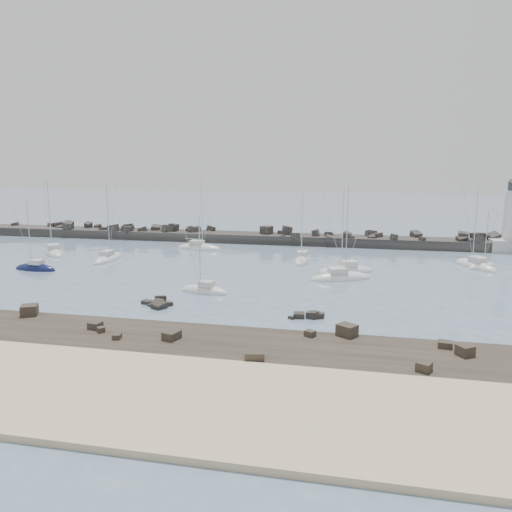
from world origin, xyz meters
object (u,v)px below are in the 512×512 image
(sailboat_4, at_px, (204,291))
(sailboat_6, at_px, (340,278))
(sailboat_1, at_px, (35,269))
(sailboat_3, at_px, (199,248))
(sailboat_5, at_px, (302,261))
(sailboat_0, at_px, (53,253))
(sailboat_10, at_px, (482,267))
(sailboat_7, at_px, (346,271))
(lighthouse, at_px, (509,235))
(sailboat_8, at_px, (475,266))
(sailboat_2, at_px, (108,259))

(sailboat_4, distance_m, sailboat_6, 20.26)
(sailboat_1, xyz_separation_m, sailboat_3, (19.31, 22.99, -0.01))
(sailboat_5, relative_size, sailboat_6, 0.87)
(sailboat_0, height_order, sailboat_3, sailboat_0)
(sailboat_1, distance_m, sailboat_10, 70.96)
(sailboat_6, height_order, sailboat_7, sailboat_6)
(lighthouse, relative_size, sailboat_6, 1.01)
(sailboat_5, xyz_separation_m, sailboat_10, (28.83, 1.34, -0.02))
(sailboat_10, bearing_deg, sailboat_5, -177.35)
(sailboat_6, bearing_deg, sailboat_7, 82.55)
(sailboat_6, height_order, sailboat_10, sailboat_6)
(sailboat_5, xyz_separation_m, sailboat_8, (27.82, 1.35, -0.01))
(sailboat_6, bearing_deg, sailboat_8, 31.77)
(sailboat_4, relative_size, sailboat_6, 0.75)
(sailboat_10, bearing_deg, sailboat_4, -148.42)
(sailboat_10, bearing_deg, sailboat_7, -158.98)
(sailboat_3, distance_m, sailboat_5, 22.37)
(sailboat_2, height_order, sailboat_8, sailboat_8)
(sailboat_4, bearing_deg, sailboat_3, 109.52)
(sailboat_2, xyz_separation_m, sailboat_4, (22.81, -17.17, 0.00))
(sailboat_1, height_order, sailboat_3, sailboat_3)
(lighthouse, distance_m, sailboat_6, 42.62)
(sailboat_1, xyz_separation_m, sailboat_10, (69.05, 16.38, -0.01))
(lighthouse, xyz_separation_m, sailboat_8, (-9.22, -17.08, -2.94))
(sailboat_0, distance_m, sailboat_6, 53.32)
(sailboat_3, bearing_deg, sailboat_10, -7.57)
(sailboat_4, distance_m, sailboat_8, 44.84)
(sailboat_6, bearing_deg, sailboat_1, -175.81)
(sailboat_3, height_order, sailboat_6, sailboat_6)
(sailboat_3, relative_size, sailboat_4, 1.31)
(sailboat_5, bearing_deg, sailboat_0, -177.13)
(sailboat_6, relative_size, sailboat_7, 1.05)
(sailboat_1, bearing_deg, sailboat_7, 9.75)
(sailboat_0, height_order, sailboat_1, sailboat_0)
(lighthouse, xyz_separation_m, sailboat_5, (-37.04, -18.43, -2.94))
(sailboat_8, distance_m, sailboat_10, 1.01)
(sailboat_3, xyz_separation_m, sailboat_7, (28.46, -14.79, 0.02))
(lighthouse, height_order, sailboat_0, lighthouse)
(sailboat_3, xyz_separation_m, sailboat_4, (10.82, -30.54, 0.01))
(sailboat_1, bearing_deg, sailboat_3, 49.98)
(sailboat_7, bearing_deg, sailboat_1, -170.25)
(sailboat_1, distance_m, sailboat_7, 48.46)
(sailboat_8, bearing_deg, sailboat_6, -148.23)
(sailboat_8, xyz_separation_m, sailboat_10, (1.01, -0.01, -0.01))
(sailboat_0, height_order, sailboat_7, sailboat_0)
(sailboat_2, relative_size, sailboat_10, 1.45)
(sailboat_0, xyz_separation_m, sailboat_10, (74.40, 3.62, -0.02))
(sailboat_0, xyz_separation_m, sailboat_6, (52.50, -9.31, -0.01))
(lighthouse, distance_m, sailboat_1, 84.25)
(sailboat_2, relative_size, sailboat_4, 1.29)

